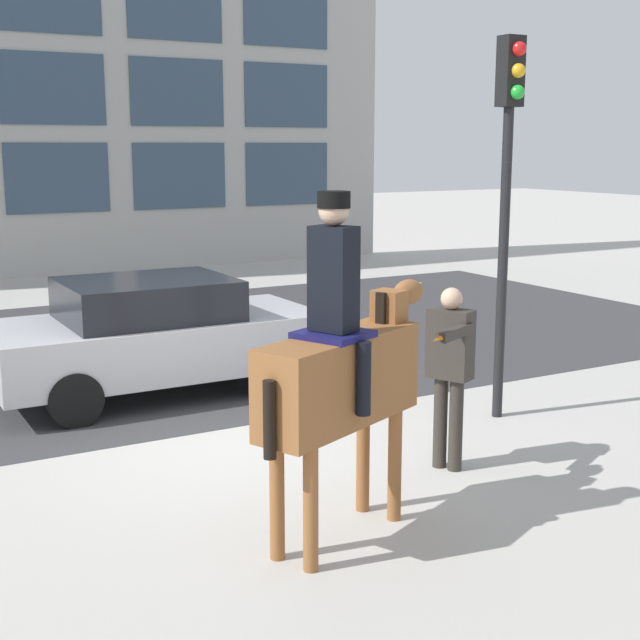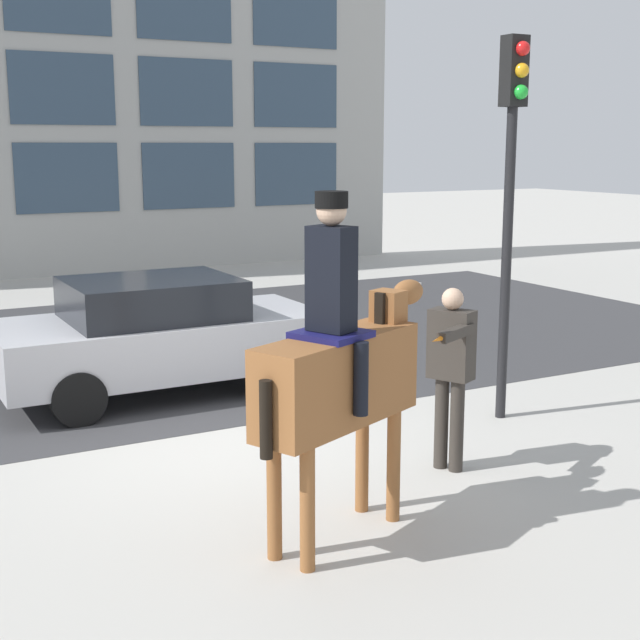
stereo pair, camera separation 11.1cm
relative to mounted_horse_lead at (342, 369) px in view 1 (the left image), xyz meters
name	(u,v)px [view 1 (the left image)]	position (x,y,z in m)	size (l,w,h in m)	color
ground_plane	(225,446)	(0.06, 2.39, -1.34)	(80.00, 80.00, 0.00)	#B2AFA8
road_surface	(96,352)	(0.06, 7.14, -1.34)	(20.03, 8.50, 0.01)	#38383A
mounted_horse_lead	(342,369)	(0.00, 0.00, 0.00)	(1.87, 1.06, 2.66)	brown
pedestrian_bystander	(450,364)	(1.62, 0.78, -0.33)	(0.76, 0.72, 1.72)	#332D28
street_car_near_lane	(154,334)	(0.10, 4.60, -0.60)	(3.92, 1.86, 1.42)	#B7B7BC
traffic_light	(508,168)	(3.12, 1.82, 1.40)	(0.24, 0.29, 4.10)	black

